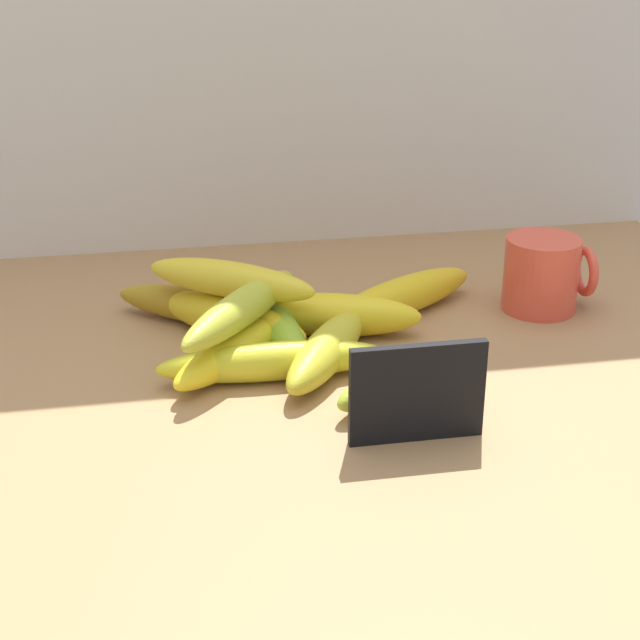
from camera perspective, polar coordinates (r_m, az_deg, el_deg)
counter_top at (r=88.54cm, az=-3.39°, el=-4.78°), size 110.00×76.00×3.00cm
chalkboard_sign at (r=78.51cm, az=5.64°, el=-4.42°), size 11.00×1.80×8.40cm
coffee_mug at (r=104.84cm, az=12.82°, el=2.62°), size 9.22×7.72×7.79cm
banana_0 at (r=101.92cm, az=4.74°, el=1.37°), size 19.11×13.36×3.96cm
banana_1 at (r=96.60cm, az=-5.17°, el=0.09°), size 15.66×15.27×4.15cm
banana_2 at (r=96.80cm, az=0.51°, el=0.30°), size 18.76×8.60×4.32cm
banana_3 at (r=91.01cm, az=-4.63°, el=-1.63°), size 15.29×15.82×3.62cm
banana_4 at (r=88.42cm, az=-2.78°, el=-2.41°), size 20.85×3.62×3.57cm
banana_5 at (r=95.13cm, az=-2.47°, el=-0.38°), size 5.67×16.13×3.66cm
banana_6 at (r=85.86cm, az=4.74°, el=-3.37°), size 14.63×10.98×3.43cm
banana_7 at (r=99.78cm, az=-6.46°, el=0.74°), size 19.56×13.95×3.82cm
banana_8 at (r=89.94cm, az=0.38°, el=-1.77°), size 12.14×16.53×3.92cm
banana_9 at (r=95.69cm, az=-5.20°, el=2.35°), size 16.85×12.67×3.55cm
banana_10 at (r=90.55cm, az=-4.60°, el=0.67°), size 14.17×17.48×3.39cm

